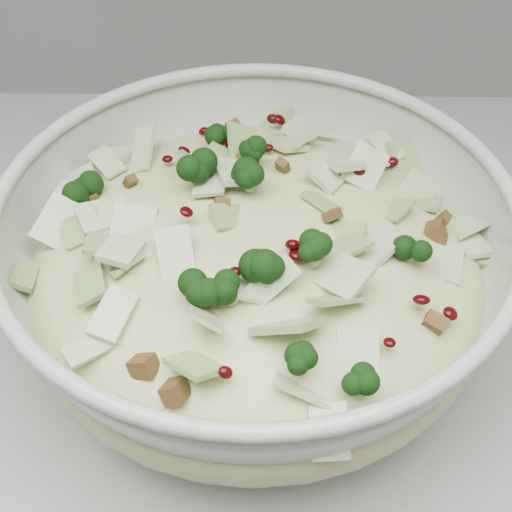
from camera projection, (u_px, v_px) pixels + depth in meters
The scene contains 3 objects.
counter at pixel (419, 489), 0.97m from camera, with size 3.60×0.60×0.90m, color #A5A5A1.
mixing_bowl at pixel (256, 271), 0.54m from camera, with size 0.42×0.42×0.15m.
salad at pixel (256, 248), 0.52m from camera, with size 0.38×0.38×0.15m.
Camera 1 is at (-0.22, 1.23, 1.36)m, focal length 50.00 mm.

